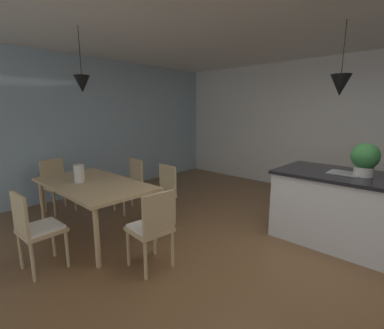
# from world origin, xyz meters

# --- Properties ---
(ground_plane) EXTENTS (10.00, 8.40, 0.04)m
(ground_plane) POSITION_xyz_m (0.00, 0.00, -0.02)
(ground_plane) COLOR brown
(wall_back_kitchen) EXTENTS (10.00, 0.12, 2.70)m
(wall_back_kitchen) POSITION_xyz_m (0.00, 3.26, 1.35)
(wall_back_kitchen) COLOR white
(wall_back_kitchen) RESTS_ON ground_plane
(window_wall_left_glazing) EXTENTS (0.06, 8.40, 2.70)m
(window_wall_left_glazing) POSITION_xyz_m (-4.06, 0.00, 1.35)
(window_wall_left_glazing) COLOR #9EB7C6
(window_wall_left_glazing) RESTS_ON ground_plane
(dining_table) EXTENTS (1.77, 0.95, 0.72)m
(dining_table) POSITION_xyz_m (-2.18, -0.90, 0.66)
(dining_table) COLOR tan
(dining_table) RESTS_ON ground_plane
(chair_window_end) EXTENTS (0.43, 0.43, 0.87)m
(chair_window_end) POSITION_xyz_m (-3.44, -0.91, 0.47)
(chair_window_end) COLOR tan
(chair_window_end) RESTS_ON ground_plane
(chair_kitchen_end) EXTENTS (0.43, 0.43, 0.87)m
(chair_kitchen_end) POSITION_xyz_m (-0.92, -0.91, 0.47)
(chair_kitchen_end) COLOR tan
(chair_kitchen_end) RESTS_ON ground_plane
(chair_far_right) EXTENTS (0.43, 0.43, 0.87)m
(chair_far_right) POSITION_xyz_m (-1.78, -0.06, 0.47)
(chair_far_right) COLOR tan
(chair_far_right) RESTS_ON ground_plane
(chair_far_left) EXTENTS (0.43, 0.43, 0.87)m
(chair_far_left) POSITION_xyz_m (-2.58, -0.06, 0.47)
(chair_far_left) COLOR tan
(chair_far_left) RESTS_ON ground_plane
(chair_near_right) EXTENTS (0.42, 0.42, 0.87)m
(chair_near_right) POSITION_xyz_m (-1.78, -1.75, 0.47)
(chair_near_right) COLOR tan
(chair_near_right) RESTS_ON ground_plane
(kitchen_island) EXTENTS (2.03, 0.98, 0.91)m
(kitchen_island) POSITION_xyz_m (0.58, 1.13, 0.46)
(kitchen_island) COLOR silver
(kitchen_island) RESTS_ON ground_plane
(pendant_over_table) EXTENTS (0.20, 0.20, 0.80)m
(pendant_over_table) POSITION_xyz_m (-2.30, -0.89, 2.01)
(pendant_over_table) COLOR black
(pendant_over_island_main) EXTENTS (0.24, 0.24, 0.86)m
(pendant_over_island_main) POSITION_xyz_m (0.19, 1.13, 1.97)
(pendant_over_island_main) COLOR black
(potted_plant_on_island) EXTENTS (0.31, 0.31, 0.40)m
(potted_plant_on_island) POSITION_xyz_m (0.54, 1.13, 1.12)
(potted_plant_on_island) COLOR beige
(potted_plant_on_island) RESTS_ON kitchen_island
(vase_on_dining_table) EXTENTS (0.14, 0.14, 0.24)m
(vase_on_dining_table) POSITION_xyz_m (-2.33, -1.01, 0.84)
(vase_on_dining_table) COLOR silver
(vase_on_dining_table) RESTS_ON dining_table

